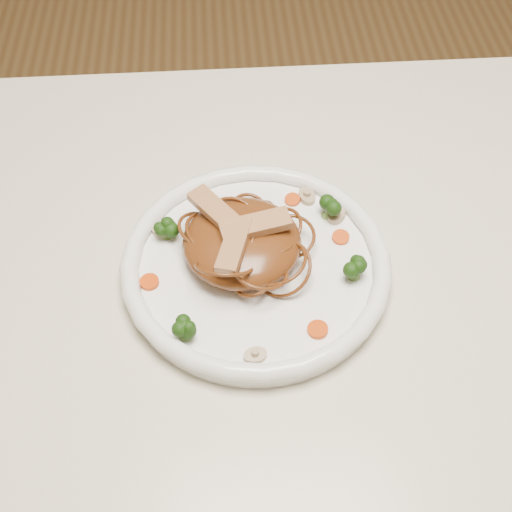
{
  "coord_description": "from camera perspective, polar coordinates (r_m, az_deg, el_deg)",
  "views": [
    {
      "loc": [
        -0.11,
        -0.42,
        1.34
      ],
      "look_at": [
        -0.07,
        0.03,
        0.78
      ],
      "focal_mm": 48.39,
      "sensor_mm": 36.0,
      "label": 1
    }
  ],
  "objects": [
    {
      "name": "table",
      "position": [
        0.82,
        5.44,
        -7.22
      ],
      "size": [
        1.2,
        0.8,
        0.75
      ],
      "color": "beige",
      "rests_on": "ground"
    },
    {
      "name": "plate",
      "position": [
        0.74,
        0.0,
        -1.07
      ],
      "size": [
        0.34,
        0.34,
        0.02
      ],
      "primitive_type": "cylinder",
      "rotation": [
        0.0,
        0.0,
        0.2
      ],
      "color": "white",
      "rests_on": "table"
    },
    {
      "name": "noodle_mound",
      "position": [
        0.73,
        -1.17,
        1.16
      ],
      "size": [
        0.14,
        0.14,
        0.04
      ],
      "primitive_type": "ellipsoid",
      "rotation": [
        0.0,
        0.0,
        -0.13
      ],
      "color": "brown",
      "rests_on": "plate"
    },
    {
      "name": "chicken_a",
      "position": [
        0.71,
        -0.07,
        2.57
      ],
      "size": [
        0.08,
        0.04,
        0.01
      ],
      "primitive_type": "cube",
      "rotation": [
        0.0,
        0.0,
        0.22
      ],
      "color": "tan",
      "rests_on": "noodle_mound"
    },
    {
      "name": "chicken_b",
      "position": [
        0.73,
        -3.37,
        3.82
      ],
      "size": [
        0.06,
        0.07,
        0.01
      ],
      "primitive_type": "cube",
      "rotation": [
        0.0,
        0.0,
        2.2
      ],
      "color": "tan",
      "rests_on": "noodle_mound"
    },
    {
      "name": "chicken_c",
      "position": [
        0.69,
        -1.82,
        0.91
      ],
      "size": [
        0.04,
        0.07,
        0.01
      ],
      "primitive_type": "cube",
      "rotation": [
        0.0,
        0.0,
        4.4
      ],
      "color": "tan",
      "rests_on": "noodle_mound"
    },
    {
      "name": "broccoli_0",
      "position": [
        0.77,
        5.97,
        4.08
      ],
      "size": [
        0.03,
        0.03,
        0.03
      ],
      "primitive_type": null,
      "rotation": [
        0.0,
        0.0,
        -0.4
      ],
      "color": "#1D460E",
      "rests_on": "plate"
    },
    {
      "name": "broccoli_1",
      "position": [
        0.76,
        -7.52,
        2.4
      ],
      "size": [
        0.03,
        0.03,
        0.03
      ],
      "primitive_type": null,
      "rotation": [
        0.0,
        0.0,
        -0.21
      ],
      "color": "#1D460E",
      "rests_on": "plate"
    },
    {
      "name": "broccoli_2",
      "position": [
        0.67,
        -5.92,
        -5.92
      ],
      "size": [
        0.03,
        0.03,
        0.03
      ],
      "primitive_type": null,
      "rotation": [
        0.0,
        0.0,
        -0.41
      ],
      "color": "#1D460E",
      "rests_on": "plate"
    },
    {
      "name": "broccoli_3",
      "position": [
        0.72,
        8.21,
        -0.88
      ],
      "size": [
        0.03,
        0.03,
        0.03
      ],
      "primitive_type": null,
      "rotation": [
        0.0,
        0.0,
        0.2
      ],
      "color": "#1D460E",
      "rests_on": "plate"
    },
    {
      "name": "carrot_0",
      "position": [
        0.79,
        3.03,
        4.66
      ],
      "size": [
        0.02,
        0.02,
        0.0
      ],
      "primitive_type": "cylinder",
      "rotation": [
        0.0,
        0.0,
        0.13
      ],
      "color": "#DC4408",
      "rests_on": "plate"
    },
    {
      "name": "carrot_1",
      "position": [
        0.73,
        -8.8,
        -2.13
      ],
      "size": [
        0.03,
        0.03,
        0.0
      ],
      "primitive_type": "cylinder",
      "rotation": [
        0.0,
        0.0,
        -0.34
      ],
      "color": "#DC4408",
      "rests_on": "plate"
    },
    {
      "name": "carrot_2",
      "position": [
        0.76,
        7.01,
        1.54
      ],
      "size": [
        0.03,
        0.03,
        0.0
      ],
      "primitive_type": "cylinder",
      "rotation": [
        0.0,
        0.0,
        0.41
      ],
      "color": "#DC4408",
      "rests_on": "plate"
    },
    {
      "name": "carrot_3",
      "position": [
        0.79,
        -2.43,
        4.16
      ],
      "size": [
        0.02,
        0.02,
        0.0
      ],
      "primitive_type": "cylinder",
      "rotation": [
        0.0,
        0.0,
        -0.42
      ],
      "color": "#DC4408",
      "rests_on": "plate"
    },
    {
      "name": "carrot_4",
      "position": [
        0.69,
        5.12,
        -6.07
      ],
      "size": [
        0.03,
        0.03,
        0.0
      ],
      "primitive_type": "cylinder",
      "rotation": [
        0.0,
        0.0,
        0.3
      ],
      "color": "#DC4408",
      "rests_on": "plate"
    },
    {
      "name": "mushroom_0",
      "position": [
        0.67,
        -0.06,
        -8.2
      ],
      "size": [
        0.03,
        0.03,
        0.01
      ],
      "primitive_type": "cylinder",
      "rotation": [
        0.0,
        0.0,
        0.2
      ],
      "color": "#C1AF90",
      "rests_on": "plate"
    },
    {
      "name": "mushroom_1",
      "position": [
        0.78,
        6.67,
        3.35
      ],
      "size": [
        0.04,
        0.04,
        0.01
      ],
      "primitive_type": "cylinder",
      "rotation": [
        0.0,
        0.0,
        0.92
      ],
      "color": "#C1AF90",
      "rests_on": "plate"
    },
    {
      "name": "mushroom_2",
      "position": [
        0.77,
        -7.79,
        2.08
      ],
      "size": [
        0.03,
        0.03,
        0.01
      ],
      "primitive_type": "cylinder",
      "rotation": [
        0.0,
        0.0,
        -0.44
      ],
      "color": "#C1AF90",
      "rests_on": "plate"
    },
    {
      "name": "mushroom_3",
      "position": [
        0.8,
        4.22,
        4.95
      ],
      "size": [
        0.03,
        0.03,
        0.01
      ],
      "primitive_type": "cylinder",
      "rotation": [
        0.0,
        0.0,
        1.81
      ],
      "color": "#C1AF90",
      "rests_on": "plate"
    }
  ]
}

